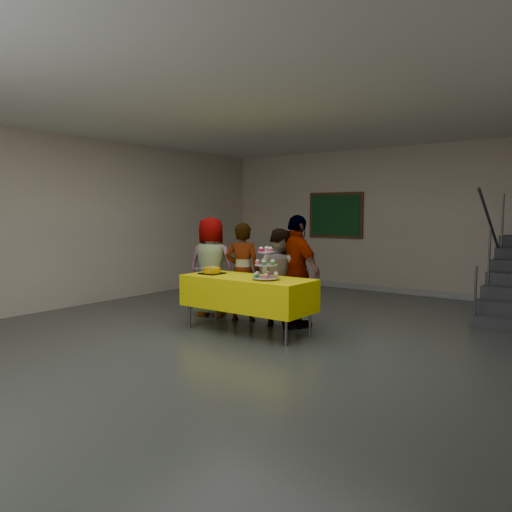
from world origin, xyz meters
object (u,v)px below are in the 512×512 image
Objects in this scene: bake_table at (247,292)px; cupcake_stand at (266,267)px; noticeboard at (336,215)px; schoolchild_d at (297,271)px; schoolchild_c at (279,277)px; bear_cake at (212,270)px; schoolchild_b at (243,272)px; schoolchild_a at (211,267)px.

cupcake_stand reaches higher than bake_table.
cupcake_stand is 4.76m from noticeboard.
bake_table is 1.15× the size of schoolchild_d.
schoolchild_c is at bearing 108.81° from cupcake_stand.
schoolchild_b is at bearing 75.88° from bear_cake.
bear_cake is 1.24m from schoolchild_d.
cupcake_stand is 0.73m from schoolchild_d.
noticeboard is at bearing -49.79° from schoolchild_d.
schoolchild_d is 4.12m from noticeboard.
schoolchild_c is at bearing -73.62° from noticeboard.
schoolchild_d is at bearing -156.84° from schoolchild_c.
schoolchild_c reaches higher than bear_cake.
schoolchild_c reaches higher than bake_table.
schoolchild_a is (-1.51, 0.59, -0.14)m from cupcake_stand.
bake_table is 1.31× the size of schoolchild_c.
schoolchild_c is (1.30, 0.05, -0.08)m from schoolchild_a.
bear_cake is at bearing -85.40° from noticeboard.
schoolchild_c is at bearing 75.21° from bake_table.
schoolchild_d is (0.89, 0.13, 0.06)m from schoolchild_b.
cupcake_stand is at bearing 115.26° from schoolchild_c.
schoolchild_a is 4.01m from noticeboard.
schoolchild_d reaches higher than schoolchild_b.
schoolchild_c reaches higher than cupcake_stand.
noticeboard is at bearing -67.17° from schoolchild_c.
schoolchild_b is (0.66, -0.01, -0.04)m from schoolchild_a.
bear_cake is (-0.63, -0.04, 0.27)m from bake_table.
schoolchild_a is 1.05× the size of schoolchild_b.
schoolchild_c is 0.28m from schoolchild_d.
schoolchild_a is at bearing 8.65° from schoolchild_c.
noticeboard reaches higher than schoolchild_c.
noticeboard is at bearing 94.60° from bear_cake.
noticeboard is at bearing -106.18° from schoolchild_b.
bear_cake is 0.22× the size of schoolchild_d.
schoolchild_b is 0.93× the size of schoolchild_d.
schoolchild_d is (0.40, 0.65, 0.26)m from bake_table.
schoolchild_d is at bearing 58.02° from bake_table.
schoolchild_b is 1.17× the size of noticeboard.
schoolchild_b is at bearing 145.82° from cupcake_stand.
cupcake_stand is at bearing 107.30° from schoolchild_d.
schoolchild_c is 4.13m from noticeboard.
bear_cake is 0.76m from schoolchild_a.
schoolchild_a is 1.11× the size of schoolchild_c.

